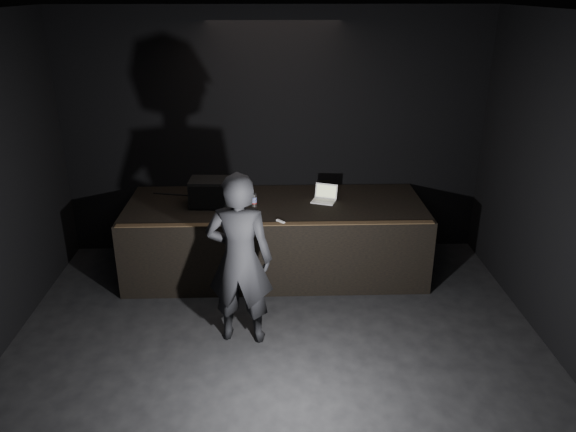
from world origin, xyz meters
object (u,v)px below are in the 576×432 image
at_px(beer_can, 254,200).
at_px(person, 240,259).
at_px(stage_riser, 276,237).
at_px(stage_monitor, 211,193).
at_px(laptop, 325,197).

relative_size(beer_can, person, 0.09).
height_order(beer_can, person, person).
bearing_deg(person, stage_riser, -96.89).
bearing_deg(stage_monitor, person, -71.41).
xyz_separation_m(stage_riser, stage_monitor, (-0.85, -0.04, 0.68)).
bearing_deg(stage_riser, laptop, 8.08).
bearing_deg(stage_riser, beer_can, -162.18).
xyz_separation_m(laptop, person, (-1.08, -1.73, -0.07)).
distance_m(stage_riser, beer_can, 0.66).
bearing_deg(stage_riser, person, -103.75).
relative_size(laptop, beer_can, 2.21).
distance_m(stage_riser, laptop, 0.88).
height_order(stage_riser, person, person).
bearing_deg(laptop, person, -101.38).
xyz_separation_m(stage_riser, laptop, (0.68, 0.10, 0.56)).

